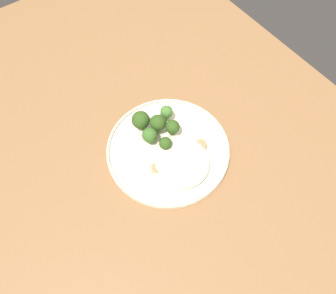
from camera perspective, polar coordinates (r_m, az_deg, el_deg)
ground at (r=1.49m, az=-1.16°, el=-14.25°), size 6.00×6.00×0.00m
wooden_dining_table at (r=0.88m, az=-1.92°, el=-2.58°), size 1.40×1.00×0.74m
dinner_plate at (r=0.79m, az=-0.00°, el=-0.41°), size 0.29×0.29×0.02m
noodle_bed at (r=0.76m, az=2.03°, el=-2.37°), size 0.14×0.13×0.03m
seared_scallop_front_small at (r=0.79m, az=5.60°, el=0.34°), size 0.03×0.03×0.01m
seared_scallop_tiny_bay at (r=0.76m, az=2.56°, el=-2.65°), size 0.03×0.03×0.02m
seared_scallop_center_golden at (r=0.76m, az=0.30°, el=-3.02°), size 0.03×0.03×0.01m
seared_scallop_right_edge at (r=0.75m, az=3.47°, el=-4.04°), size 0.03×0.03×0.01m
seared_scallop_rear_pale at (r=0.77m, az=1.37°, el=-1.68°), size 0.04×0.04×0.02m
seared_scallop_left_edge at (r=0.75m, az=-1.78°, el=-3.67°), size 0.03×0.03×0.02m
broccoli_floret_center_pile at (r=0.78m, az=-3.14°, el=1.99°), size 0.04×0.04×0.05m
broccoli_floret_small_sprig at (r=0.79m, az=0.80°, el=3.36°), size 0.03×0.03×0.05m
broccoli_floret_front_edge at (r=0.76m, az=-0.44°, el=0.50°), size 0.03×0.03×0.05m
broccoli_floret_near_rim at (r=0.79m, az=-1.75°, el=4.08°), size 0.04×0.04×0.06m
broccoli_floret_left_leaning at (r=0.81m, az=-0.24°, el=5.89°), size 0.03×0.03×0.05m
broccoli_floret_rear_charred at (r=0.80m, az=-4.55°, el=4.63°), size 0.04×0.04×0.05m
onion_sliver_long_sliver at (r=0.79m, az=0.50°, el=0.77°), size 0.04×0.03×0.00m
onion_sliver_curled_piece at (r=0.81m, az=-2.43°, el=1.92°), size 0.04×0.01×0.00m
onion_sliver_pale_crescent at (r=0.84m, az=-1.78°, el=5.31°), size 0.02×0.04×0.00m
onion_sliver_short_strip at (r=0.81m, az=-5.82°, el=2.22°), size 0.04×0.05×0.00m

